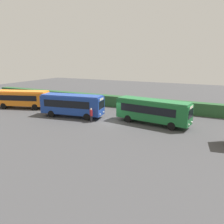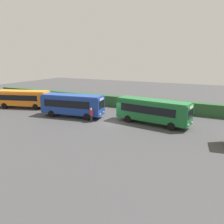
{
  "view_description": "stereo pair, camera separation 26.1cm",
  "coord_description": "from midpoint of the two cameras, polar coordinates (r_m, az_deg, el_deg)",
  "views": [
    {
      "loc": [
        12.97,
        -25.95,
        8.38
      ],
      "look_at": [
        0.15,
        0.11,
        1.34
      ],
      "focal_mm": 35.96,
      "sensor_mm": 36.0,
      "label": 1
    },
    {
      "loc": [
        13.21,
        -25.83,
        8.38
      ],
      "look_at": [
        0.15,
        0.11,
        1.34
      ],
      "focal_mm": 35.96,
      "sensor_mm": 36.0,
      "label": 2
    }
  ],
  "objects": [
    {
      "name": "ground_plane",
      "position": [
        30.19,
        -0.1,
        -2.48
      ],
      "size": [
        103.09,
        103.09,
        0.0
      ],
      "primitive_type": "plane",
      "color": "#424244"
    },
    {
      "name": "bus_orange",
      "position": [
        41.08,
        -21.56,
        3.35
      ],
      "size": [
        9.36,
        5.06,
        2.97
      ],
      "rotation": [
        0.0,
        0.0,
        0.31
      ],
      "color": "orange",
      "rests_on": "ground_plane"
    },
    {
      "name": "bus_blue",
      "position": [
        32.77,
        -9.82,
        1.97
      ],
      "size": [
        9.36,
        3.8,
        3.25
      ],
      "rotation": [
        0.0,
        0.0,
        0.15
      ],
      "color": "navy",
      "rests_on": "ground_plane"
    },
    {
      "name": "bus_green",
      "position": [
        29.08,
        10.53,
        0.42
      ],
      "size": [
        9.86,
        3.66,
        3.21
      ],
      "rotation": [
        0.0,
        0.0,
        -0.14
      ],
      "color": "#19602D",
      "rests_on": "ground_plane"
    },
    {
      "name": "person_left",
      "position": [
        29.79,
        -5.07,
        -0.72
      ],
      "size": [
        0.5,
        0.48,
        1.91
      ],
      "rotation": [
        0.0,
        0.0,
        0.86
      ],
      "color": "black",
      "rests_on": "ground_plane"
    },
    {
      "name": "person_center",
      "position": [
        32.29,
        15.77,
        -0.1
      ],
      "size": [
        0.42,
        0.48,
        1.87
      ],
      "rotation": [
        0.0,
        0.0,
        2.65
      ],
      "color": "silver",
      "rests_on": "ground_plane"
    },
    {
      "name": "person_right",
      "position": [
        30.02,
        16.19,
        -1.26
      ],
      "size": [
        0.46,
        0.42,
        1.78
      ],
      "rotation": [
        0.0,
        0.0,
        4.17
      ],
      "color": "maroon",
      "rests_on": "ground_plane"
    },
    {
      "name": "hedge_row",
      "position": [
        38.13,
        6.12,
        2.29
      ],
      "size": [
        63.55,
        1.52,
        1.87
      ],
      "primitive_type": "cube",
      "color": "#28522C",
      "rests_on": "ground_plane"
    }
  ]
}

